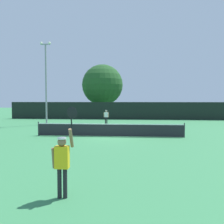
# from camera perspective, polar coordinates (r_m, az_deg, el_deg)

# --- Properties ---
(ground_plane) EXTENTS (120.00, 120.00, 0.00)m
(ground_plane) POSITION_cam_1_polar(r_m,az_deg,el_deg) (17.71, -0.62, -5.94)
(ground_plane) COLOR #387F4C
(tennis_net) EXTENTS (11.03, 0.08, 1.07)m
(tennis_net) POSITION_cam_1_polar(r_m,az_deg,el_deg) (17.63, -0.62, -4.29)
(tennis_net) COLOR #232328
(tennis_net) RESTS_ON ground
(perimeter_fence) EXTENTS (31.66, 0.12, 2.41)m
(perimeter_fence) POSITION_cam_1_polar(r_m,az_deg,el_deg) (33.00, 2.02, 0.32)
(perimeter_fence) COLOR black
(perimeter_fence) RESTS_ON ground
(player_serving) EXTENTS (0.68, 0.40, 2.55)m
(player_serving) POSITION_cam_1_polar(r_m,az_deg,el_deg) (6.82, -11.88, -10.83)
(player_serving) COLOR yellow
(player_serving) RESTS_ON ground
(player_receiving) EXTENTS (0.57, 0.23, 1.55)m
(player_receiving) POSITION_cam_1_polar(r_m,az_deg,el_deg) (26.75, -1.42, -0.88)
(player_receiving) COLOR white
(player_receiving) RESTS_ON ground
(tennis_ball) EXTENTS (0.07, 0.07, 0.07)m
(tennis_ball) POSITION_cam_1_polar(r_m,az_deg,el_deg) (21.14, 8.24, -4.42)
(tennis_ball) COLOR #CCE033
(tennis_ball) RESTS_ON ground
(light_pole) EXTENTS (1.18, 0.28, 9.00)m
(light_pole) POSITION_cam_1_polar(r_m,az_deg,el_deg) (26.86, -15.67, 7.85)
(light_pole) COLOR gray
(light_pole) RESTS_ON ground
(large_tree) EXTENTS (6.72, 6.72, 8.54)m
(large_tree) POSITION_cam_1_polar(r_m,az_deg,el_deg) (39.21, -2.33, 6.54)
(large_tree) COLOR brown
(large_tree) RESTS_ON ground
(parked_car_near) EXTENTS (2.22, 4.34, 1.69)m
(parked_car_near) POSITION_cam_1_polar(r_m,az_deg,el_deg) (39.64, 5.28, 0.13)
(parked_car_near) COLOR white
(parked_car_near) RESTS_ON ground
(parked_car_mid) EXTENTS (2.11, 4.29, 1.69)m
(parked_car_mid) POSITION_cam_1_polar(r_m,az_deg,el_deg) (40.22, 12.40, 0.12)
(parked_car_mid) COLOR red
(parked_car_mid) RESTS_ON ground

